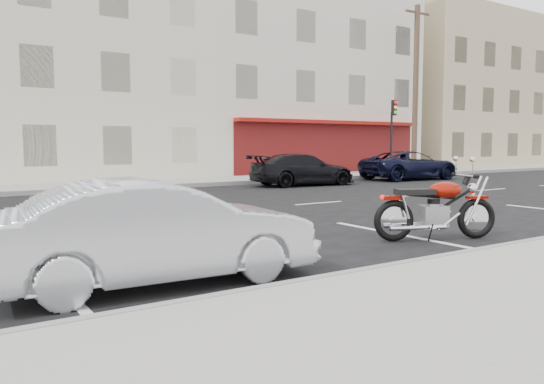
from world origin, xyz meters
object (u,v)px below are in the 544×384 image
Objects in this scene: motorcycle at (478,209)px; suv_far at (410,165)px; sedan_silver at (158,232)px; traffic_light at (392,127)px; car_far at (303,170)px; fire_hydrant at (369,166)px; utility_pole at (416,88)px.

motorcycle is 15.64m from suv_far.
sedan_silver is 0.80× the size of suv_far.
sedan_silver reaches higher than motorcycle.
traffic_light is 3.95m from suv_far.
sedan_silver is at bearing 141.92° from car_far.
motorcycle is at bearing 141.53° from suv_far.
fire_hydrant is at bearing -59.49° from car_far.
fire_hydrant is 7.29m from car_far.
utility_pole is at bearing 7.61° from traffic_light.
utility_pole is 25.33m from sedan_silver.
fire_hydrant is at bearing 173.64° from traffic_light.
fire_hydrant is 18.22m from motorcycle.
traffic_light is at bearing -6.36° from fire_hydrant.
traffic_light reaches higher than car_far.
fire_hydrant is at bearing -1.42° from suv_far.
utility_pole is 21.04m from motorcycle.
car_far is (-6.58, -3.13, 0.10)m from fire_hydrant.
traffic_light is 0.80× the size of suv_far.
car_far is (10.40, 11.09, 0.01)m from sedan_silver.
sedan_silver is at bearing -159.49° from motorcycle.
traffic_light is 0.87× the size of car_far.
motorcycle is at bearing -135.19° from utility_pole.
motorcycle is 12.18m from car_far.
car_far is at bearing -154.55° from fire_hydrant.
sedan_silver is 20.01m from suv_far.
car_far is at bearing -162.22° from utility_pole.
motorcycle is (-11.13, -14.43, -0.01)m from fire_hydrant.
car_far is (-10.08, -3.23, -4.10)m from utility_pole.
car_far reaches higher than motorcycle.
suv_far is (-0.35, -3.10, 0.13)m from fire_hydrant.
sedan_silver is (-5.85, 0.20, 0.11)m from motorcycle.
car_far is (4.54, 11.30, 0.11)m from motorcycle.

